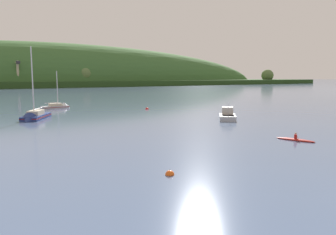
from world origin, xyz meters
TOP-DOWN VIEW (x-y plane):
  - far_shoreline_hill at (22.43, 251.62)m, footprint 507.43×113.39m
  - dockside_crane at (-4.03, 217.05)m, footprint 4.08×9.99m
  - sailboat_midwater_white at (-14.47, 49.98)m, footprint 6.20×8.95m
  - sailboat_far_left at (-7.05, 68.83)m, footprint 6.87×3.82m
  - fishing_boat_moored at (14.18, 35.10)m, footprint 5.63×6.35m
  - canoe_with_paddler at (9.00, 16.61)m, footprint 2.38×4.34m
  - mooring_buoy_foreground at (9.35, 56.76)m, footprint 0.74×0.74m
  - mooring_buoy_far_upstream at (-9.67, 11.93)m, footprint 0.67×0.67m

SIDE VIEW (x-z plane):
  - mooring_buoy_foreground at x=9.35m, z-range -0.41..0.41m
  - mooring_buoy_far_upstream at x=-9.67m, z-range -0.37..0.37m
  - canoe_with_paddler at x=9.00m, z-range -0.42..0.61m
  - far_shoreline_hill at x=22.43m, z-range -32.04..32.30m
  - sailboat_far_left at x=-7.05m, z-range -4.52..4.89m
  - sailboat_midwater_white at x=-14.47m, z-range -6.43..6.85m
  - fishing_boat_moored at x=14.18m, z-range -1.57..2.36m
  - dockside_crane at x=-4.03m, z-range -0.74..16.11m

